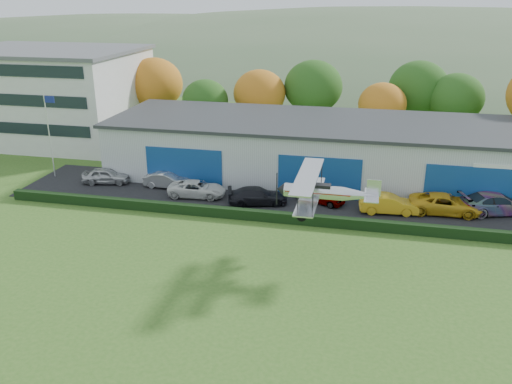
% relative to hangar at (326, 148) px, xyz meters
% --- Properties ---
extents(ground, '(300.00, 300.00, 0.00)m').
position_rel_hangar_xyz_m(ground, '(-5.00, -27.98, -2.66)').
color(ground, '#345E1D').
rests_on(ground, ground).
extents(apron, '(48.00, 9.00, 0.05)m').
position_rel_hangar_xyz_m(apron, '(-2.00, -6.98, -2.63)').
color(apron, black).
rests_on(apron, ground).
extents(hedge, '(46.00, 0.60, 0.80)m').
position_rel_hangar_xyz_m(hedge, '(-2.00, -11.78, -2.26)').
color(hedge, black).
rests_on(hedge, ground).
extents(hangar, '(40.60, 12.60, 5.30)m').
position_rel_hangar_xyz_m(hangar, '(0.00, 0.00, 0.00)').
color(hangar, '#B2B7BC').
rests_on(hangar, ground).
extents(office_block, '(20.60, 15.60, 10.40)m').
position_rel_hangar_xyz_m(office_block, '(-33.00, 7.02, 2.56)').
color(office_block, silver).
rests_on(office_block, ground).
extents(flagpole, '(1.05, 0.10, 8.00)m').
position_rel_hangar_xyz_m(flagpole, '(-24.88, -5.98, 2.13)').
color(flagpole, silver).
rests_on(flagpole, ground).
extents(tree_belt, '(75.70, 13.22, 10.12)m').
position_rel_hangar_xyz_m(tree_belt, '(-4.15, 12.64, 2.95)').
color(tree_belt, '#3D2614').
rests_on(tree_belt, ground).
extents(distant_hills, '(430.00, 196.00, 56.00)m').
position_rel_hangar_xyz_m(distant_hills, '(-9.38, 112.02, -15.70)').
color(distant_hills, '#4C6642').
rests_on(distant_hills, ground).
extents(car_0, '(4.49, 2.53, 1.44)m').
position_rel_hangar_xyz_m(car_0, '(-19.28, -6.69, -1.89)').
color(car_0, silver).
rests_on(car_0, apron).
extents(car_1, '(4.31, 1.67, 1.40)m').
position_rel_hangar_xyz_m(car_1, '(-13.41, -6.56, -1.91)').
color(car_1, silver).
rests_on(car_1, apron).
extents(car_2, '(5.03, 2.62, 1.35)m').
position_rel_hangar_xyz_m(car_2, '(-10.15, -8.07, -1.93)').
color(car_2, silver).
rests_on(car_2, apron).
extents(car_3, '(5.22, 3.28, 1.41)m').
position_rel_hangar_xyz_m(car_3, '(-4.74, -8.64, -1.90)').
color(car_3, black).
rests_on(car_3, apron).
extents(car_4, '(4.57, 3.22, 1.44)m').
position_rel_hangar_xyz_m(car_4, '(0.26, -7.14, -1.88)').
color(car_4, gray).
rests_on(car_4, apron).
extents(car_5, '(4.69, 2.04, 1.50)m').
position_rel_hangar_xyz_m(car_5, '(5.77, -8.26, -1.86)').
color(car_5, gold).
rests_on(car_5, apron).
extents(car_6, '(5.62, 2.68, 1.55)m').
position_rel_hangar_xyz_m(car_6, '(10.12, -7.33, -1.83)').
color(car_6, gold).
rests_on(car_6, apron).
extents(car_7, '(6.22, 3.92, 1.68)m').
position_rel_hangar_xyz_m(car_7, '(14.06, -6.51, -1.77)').
color(car_7, gray).
rests_on(car_7, apron).
extents(biplane, '(6.57, 7.45, 2.81)m').
position_rel_hangar_xyz_m(biplane, '(1.23, -16.72, 2.00)').
color(biplane, silver).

